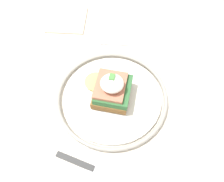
% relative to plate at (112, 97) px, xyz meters
% --- Properties ---
extents(ground_plane, '(6.00, 6.00, 0.00)m').
position_rel_plate_xyz_m(ground_plane, '(0.04, -0.03, -0.77)').
color(ground_plane, '#B2ADA3').
extents(dining_table, '(1.13, 0.79, 0.76)m').
position_rel_plate_xyz_m(dining_table, '(0.04, -0.03, -0.12)').
color(dining_table, beige).
rests_on(dining_table, ground_plane).
extents(plate, '(0.27, 0.27, 0.02)m').
position_rel_plate_xyz_m(plate, '(0.00, 0.00, 0.00)').
color(plate, silver).
rests_on(plate, dining_table).
extents(sandwich, '(0.10, 0.12, 0.08)m').
position_rel_plate_xyz_m(sandwich, '(0.00, -0.00, 0.04)').
color(sandwich, brown).
rests_on(sandwich, plate).
extents(fork, '(0.03, 0.14, 0.00)m').
position_rel_plate_xyz_m(fork, '(-0.18, 0.01, -0.01)').
color(fork, silver).
rests_on(fork, dining_table).
extents(knife, '(0.05, 0.18, 0.01)m').
position_rel_plate_xyz_m(knife, '(0.17, -0.01, -0.01)').
color(knife, '#2D2D2D').
rests_on(knife, dining_table).
extents(napkin, '(0.13, 0.13, 0.01)m').
position_rel_plate_xyz_m(napkin, '(-0.24, -0.19, -0.00)').
color(napkin, beige).
rests_on(napkin, dining_table).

